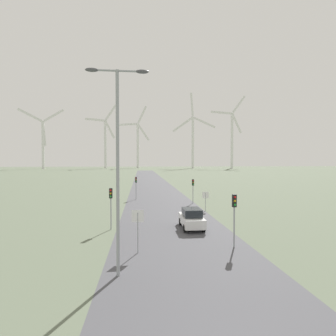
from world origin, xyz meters
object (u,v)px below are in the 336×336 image
at_px(streetlamp, 118,149).
at_px(wind_turbine_center, 138,140).
at_px(wind_turbine_far_left, 43,139).
at_px(wind_turbine_far_right, 232,135).
at_px(stop_sign_far, 205,198).
at_px(wind_turbine_right, 193,136).
at_px(traffic_light_post_mid_right, 193,186).
at_px(stop_sign_near, 138,223).
at_px(traffic_light_post_near_right, 234,208).
at_px(car_approaching, 192,218).
at_px(wind_turbine_left, 105,139).
at_px(traffic_light_post_mid_left, 136,183).
at_px(traffic_light_post_near_left, 111,199).

xyz_separation_m(streetlamp, wind_turbine_center, (-1.44, 227.80, 18.39)).
bearing_deg(wind_turbine_far_left, wind_turbine_far_right, -1.29).
xyz_separation_m(stop_sign_far, wind_turbine_right, (37.79, 195.98, 26.49)).
xyz_separation_m(stop_sign_far, traffic_light_post_mid_right, (-0.35, 6.03, 0.92)).
relative_size(stop_sign_near, traffic_light_post_near_right, 0.76).
bearing_deg(car_approaching, wind_turbine_left, 99.55).
bearing_deg(wind_turbine_right, traffic_light_post_mid_left, -104.08).
bearing_deg(traffic_light_post_mid_left, streetlamp, -90.93).
height_order(stop_sign_near, traffic_light_post_mid_left, traffic_light_post_mid_left).
distance_m(traffic_light_post_mid_left, wind_turbine_left, 194.67).
bearing_deg(traffic_light_post_mid_left, traffic_light_post_near_right, -73.09).
bearing_deg(car_approaching, streetlamp, -121.92).
relative_size(streetlamp, stop_sign_near, 3.81).
height_order(wind_turbine_far_left, wind_turbine_center, wind_turbine_center).
bearing_deg(streetlamp, wind_turbine_left, 97.66).
relative_size(stop_sign_near, wind_turbine_right, 0.04).
bearing_deg(wind_turbine_right, streetlamp, -102.40).
bearing_deg(wind_turbine_far_right, car_approaching, -110.66).
distance_m(traffic_light_post_near_left, wind_turbine_left, 212.47).
height_order(car_approaching, wind_turbine_far_left, wind_turbine_far_left).
distance_m(traffic_light_post_near_left, wind_turbine_center, 219.27).
xyz_separation_m(stop_sign_far, wind_turbine_far_right, (70.16, 186.83, 27.10)).
height_order(traffic_light_post_mid_right, wind_turbine_far_left, wind_turbine_far_left).
bearing_deg(traffic_light_post_near_right, wind_turbine_far_left, 112.71).
xyz_separation_m(streetlamp, stop_sign_far, (9.15, 17.46, -5.15)).
xyz_separation_m(traffic_light_post_near_right, traffic_light_post_mid_left, (-7.36, 24.21, -0.11)).
bearing_deg(traffic_light_post_near_left, wind_turbine_far_left, 111.01).
bearing_deg(wind_turbine_left, wind_turbine_far_right, -7.73).
relative_size(wind_turbine_far_left, wind_turbine_right, 0.75).
distance_m(stop_sign_near, wind_turbine_center, 225.62).
distance_m(traffic_light_post_near_right, wind_turbine_left, 219.59).
height_order(stop_sign_far, traffic_light_post_mid_right, traffic_light_post_mid_right).
bearing_deg(traffic_light_post_mid_left, car_approaching, -74.02).
xyz_separation_m(streetlamp, stop_sign_near, (1.01, 3.38, -4.78)).
bearing_deg(traffic_light_post_mid_right, car_approaching, -101.91).
height_order(wind_turbine_left, wind_turbine_center, wind_turbine_center).
relative_size(car_approaching, wind_turbine_right, 0.06).
bearing_deg(traffic_light_post_near_right, traffic_light_post_mid_right, 87.13).
distance_m(streetlamp, stop_sign_far, 20.37).
xyz_separation_m(car_approaching, wind_turbine_center, (-7.25, 218.46, 24.26)).
bearing_deg(traffic_light_post_near_left, streetlamp, -81.45).
bearing_deg(wind_turbine_left, wind_turbine_center, 17.33).
relative_size(traffic_light_post_mid_left, traffic_light_post_mid_right, 1.04).
bearing_deg(wind_turbine_left, wind_turbine_right, -4.21).
distance_m(stop_sign_near, wind_turbine_right, 216.60).
relative_size(traffic_light_post_near_left, traffic_light_post_mid_right, 1.06).
bearing_deg(wind_turbine_far_left, streetlamp, -69.54).
bearing_deg(traffic_light_post_near_right, streetlamp, -153.74).
height_order(streetlamp, wind_turbine_far_left, wind_turbine_far_left).
bearing_deg(wind_turbine_right, wind_turbine_far_right, -15.78).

